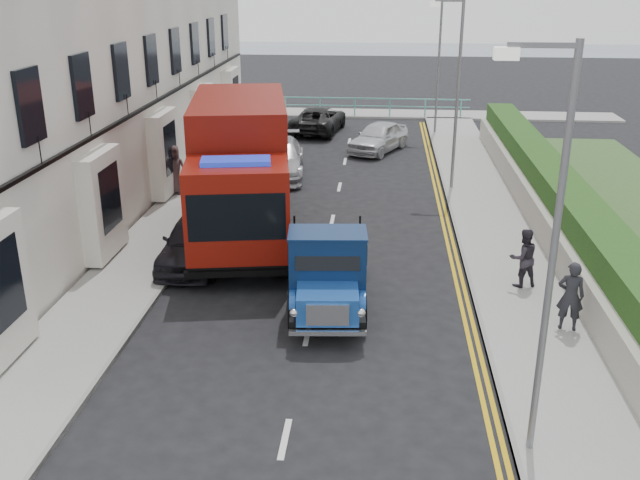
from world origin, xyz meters
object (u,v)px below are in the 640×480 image
Objects in this scene: lamp_mid at (455,85)px; pedestrian_east_near at (571,296)px; lamp_near at (547,238)px; red_lorry at (240,168)px; bedford_lorry at (327,277)px; lamp_far at (437,54)px; parked_car_front at (197,240)px.

pedestrian_east_near is at bearing -81.08° from lamp_mid.
lamp_mid is (0.00, 16.00, 0.00)m from lamp_near.
red_lorry is at bearing -21.98° from pedestrian_east_near.
bedford_lorry is (-3.80, -10.98, -3.00)m from lamp_mid.
lamp_far is at bearing -74.18° from pedestrian_east_near.
lamp_mid is at bearing 66.34° from bedford_lorry.
red_lorry reaches higher than bedford_lorry.
lamp_far is 17.34m from red_lorry.
pedestrian_east_near is at bearing -9.38° from bedford_lorry.
red_lorry reaches higher than parked_car_front.
lamp_mid is 12.00m from bedford_lorry.
parked_car_front is at bearing -134.18° from lamp_mid.
red_lorry is (-6.88, -15.82, -1.74)m from lamp_far.
pedestrian_east_near is (1.80, -21.45, -3.05)m from lamp_far.
parked_car_front is (-7.78, -18.00, -3.30)m from lamp_far.
lamp_near is at bearing -65.66° from red_lorry.
bedford_lorry is at bearing -100.27° from lamp_far.
pedestrian_east_near reaches higher than parked_car_front.
lamp_far is at bearing 66.57° from parked_car_front.
lamp_near and lamp_far have the same top height.
lamp_near and lamp_mid have the same top height.
pedestrian_east_near is at bearing 68.43° from lamp_near.
lamp_mid is 10.00m from lamp_far.
lamp_near is 11.63m from parked_car_front.
pedestrian_east_near is at bearing -19.89° from parked_car_front.
red_lorry is at bearing 124.04° from lamp_near.
lamp_mid is 0.83× the size of red_lorry.
parked_car_front is (-0.90, -2.18, -1.56)m from red_lorry.
bedford_lorry is 6.14m from red_lorry.
bedford_lorry is (-3.80, 5.02, -3.00)m from lamp_near.
pedestrian_east_near is (1.80, -11.45, -3.05)m from lamp_mid.
red_lorry is 10.42m from pedestrian_east_near.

